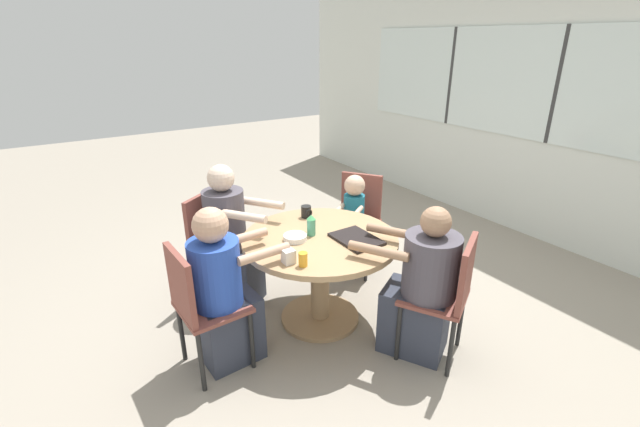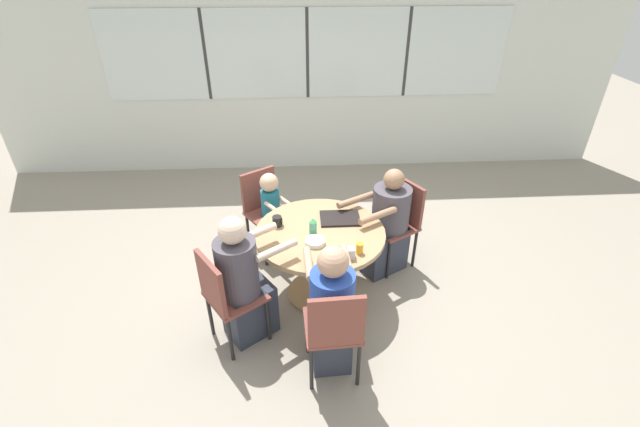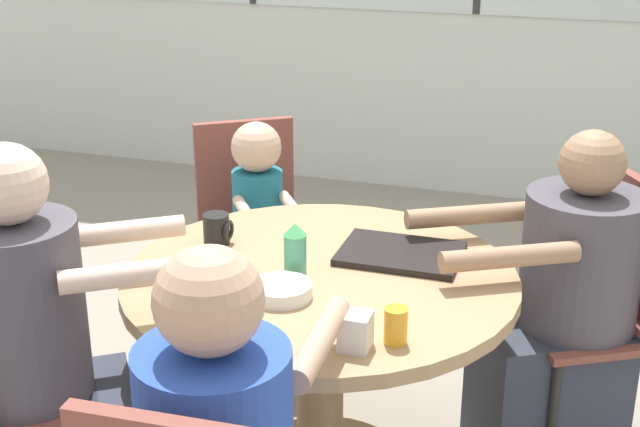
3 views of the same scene
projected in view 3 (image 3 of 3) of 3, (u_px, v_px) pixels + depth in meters
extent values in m
cylinder|color=tan|center=(320.00, 279.00, 2.51)|extent=(1.12, 1.12, 0.04)
cylinder|color=tan|center=(320.00, 387.00, 2.64)|extent=(0.14, 0.14, 0.66)
cube|color=brown|center=(586.00, 324.00, 2.75)|extent=(0.54, 0.54, 0.03)
cylinder|color=black|center=(551.00, 425.00, 2.65)|extent=(0.03, 0.03, 0.44)
cylinder|color=black|center=(507.00, 367.00, 2.96)|extent=(0.03, 0.03, 0.44)
cylinder|color=black|center=(601.00, 357.00, 3.02)|extent=(0.03, 0.03, 0.44)
cube|color=brown|center=(19.00, 398.00, 2.37)|extent=(0.56, 0.56, 0.03)
cylinder|color=black|center=(88.00, 425.00, 2.65)|extent=(0.03, 0.03, 0.44)
cube|color=brown|center=(257.00, 244.00, 3.35)|extent=(0.56, 0.56, 0.03)
cube|color=brown|center=(245.00, 173.00, 3.43)|extent=(0.33, 0.25, 0.42)
cylinder|color=black|center=(313.00, 313.00, 3.32)|extent=(0.03, 0.03, 0.44)
cylinder|color=black|center=(223.00, 325.00, 3.23)|extent=(0.03, 0.03, 0.44)
cylinder|color=black|center=(290.00, 276.00, 3.63)|extent=(0.03, 0.03, 0.44)
cylinder|color=black|center=(207.00, 286.00, 3.54)|extent=(0.03, 0.03, 0.44)
sphere|color=tan|center=(209.00, 301.00, 1.68)|extent=(0.22, 0.22, 0.22)
cylinder|color=tan|center=(199.00, 326.00, 2.03)|extent=(0.08, 0.35, 0.06)
cylinder|color=tan|center=(319.00, 342.00, 1.96)|extent=(0.08, 0.35, 0.06)
cube|color=#333847|center=(546.00, 389.00, 2.81)|extent=(0.53, 0.49, 0.46)
cylinder|color=#4C4751|center=(581.00, 260.00, 2.67)|extent=(0.36, 0.36, 0.42)
sphere|color=#A37A5B|center=(593.00, 163.00, 2.56)|extent=(0.19, 0.19, 0.19)
cylinder|color=#A37A5B|center=(510.00, 257.00, 2.42)|extent=(0.37, 0.25, 0.06)
cylinder|color=#A37A5B|center=(468.00, 215.00, 2.72)|extent=(0.37, 0.25, 0.06)
cylinder|color=#4C4751|center=(23.00, 311.00, 2.29)|extent=(0.32, 0.32, 0.49)
sphere|color=beige|center=(6.00, 184.00, 2.16)|extent=(0.20, 0.20, 0.20)
cylinder|color=beige|center=(121.00, 232.00, 2.44)|extent=(0.32, 0.25, 0.06)
cylinder|color=beige|center=(132.00, 274.00, 2.19)|extent=(0.32, 0.25, 0.06)
cube|color=#333847|center=(263.00, 305.00, 3.36)|extent=(0.26, 0.28, 0.46)
cylinder|color=#1E7089|center=(258.00, 209.00, 3.26)|extent=(0.18, 0.18, 0.29)
sphere|color=#DBB293|center=(256.00, 147.00, 3.17)|extent=(0.18, 0.18, 0.18)
cylinder|color=#DBB293|center=(291.00, 205.00, 3.12)|extent=(0.15, 0.19, 0.04)
cylinder|color=#DBB293|center=(244.00, 210.00, 3.07)|extent=(0.15, 0.19, 0.04)
cube|color=black|center=(400.00, 254.00, 2.61)|extent=(0.35, 0.26, 0.02)
cylinder|color=black|center=(216.00, 229.00, 2.69)|extent=(0.08, 0.08, 0.09)
torus|color=black|center=(228.00, 230.00, 2.68)|extent=(0.01, 0.06, 0.06)
cylinder|color=#4CA57F|center=(295.00, 255.00, 2.47)|extent=(0.06, 0.06, 0.12)
cone|color=#4CB266|center=(295.00, 229.00, 2.44)|extent=(0.07, 0.07, 0.03)
cylinder|color=gold|center=(396.00, 326.00, 2.12)|extent=(0.06, 0.06, 0.09)
cube|color=silver|center=(356.00, 331.00, 2.10)|extent=(0.07, 0.07, 0.09)
cylinder|color=white|center=(281.00, 290.00, 2.36)|extent=(0.17, 0.17, 0.04)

